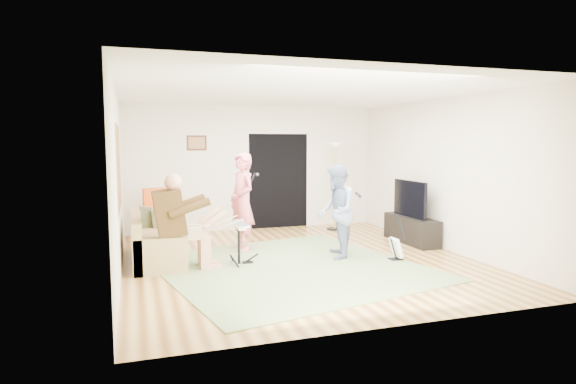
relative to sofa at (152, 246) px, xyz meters
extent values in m
plane|color=brown|center=(2.28, -0.65, -0.25)|extent=(6.00, 6.00, 0.00)
plane|color=white|center=(2.28, -0.65, 2.45)|extent=(6.00, 6.00, 0.00)
plane|color=brown|center=(-0.46, -0.45, 1.30)|extent=(0.00, 2.05, 2.05)
plane|color=black|center=(2.83, 2.34, 0.80)|extent=(2.10, 0.00, 2.10)
cube|color=#3F2314|center=(1.03, 2.34, 1.65)|extent=(0.42, 0.03, 0.32)
cube|color=#677D4C|center=(1.98, -1.08, -0.25)|extent=(4.40, 4.48, 0.02)
cube|color=#A18550|center=(0.08, 0.00, -0.07)|extent=(0.76, 1.53, 0.38)
cube|color=#A18550|center=(-0.24, 0.00, 0.13)|extent=(0.14, 1.89, 0.76)
cube|color=#A18550|center=(0.08, 0.85, 0.02)|extent=(0.76, 0.18, 0.54)
cube|color=#A18550|center=(0.08, -0.85, 0.02)|extent=(0.76, 0.18, 0.54)
cube|color=#493114|center=(0.23, -0.65, 0.62)|extent=(0.41, 0.53, 0.67)
sphere|color=tan|center=(0.31, -0.65, 1.07)|extent=(0.26, 0.26, 0.26)
cylinder|color=black|center=(1.28, -0.65, 0.07)|extent=(0.04, 0.04, 0.60)
cube|color=white|center=(1.28, -0.65, 0.36)|extent=(0.12, 0.60, 0.04)
imported|color=#E96577|center=(1.56, 0.33, 0.61)|extent=(0.57, 0.72, 1.74)
imported|color=#6E7FA1|center=(2.91, -0.72, 0.52)|extent=(0.81, 0.91, 1.55)
cube|color=black|center=(3.77, -1.16, -0.24)|extent=(0.20, 0.17, 0.03)
cube|color=white|center=(3.77, -1.16, -0.04)|extent=(0.16, 0.24, 0.32)
cylinder|color=black|center=(3.86, -1.16, 0.28)|extent=(0.17, 0.04, 0.42)
cylinder|color=black|center=(3.93, 1.70, -0.24)|extent=(0.34, 0.34, 0.03)
cylinder|color=tan|center=(3.93, 1.70, 0.67)|extent=(0.04, 0.04, 1.81)
cone|color=white|center=(3.93, 1.70, 1.60)|extent=(0.30, 0.30, 0.12)
cube|color=tan|center=(0.17, 1.40, 0.22)|extent=(0.56, 0.56, 0.04)
cube|color=#DB5517|center=(0.17, 1.60, 0.57)|extent=(0.43, 0.22, 0.44)
cube|color=black|center=(4.78, -0.01, 0.00)|extent=(0.40, 1.40, 0.50)
cube|color=black|center=(4.73, -0.01, 0.60)|extent=(0.06, 1.05, 0.69)
camera|label=1|loc=(-0.26, -7.93, 1.67)|focal=30.00mm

